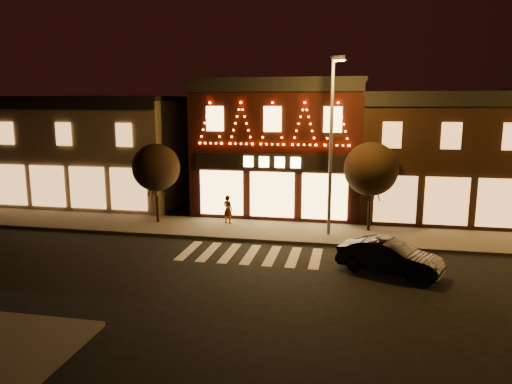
% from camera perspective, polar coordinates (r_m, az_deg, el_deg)
% --- Properties ---
extents(ground, '(120.00, 120.00, 0.00)m').
position_cam_1_polar(ground, '(18.95, -3.17, -11.00)').
color(ground, black).
rests_on(ground, ground).
extents(sidewalk_far, '(44.00, 4.00, 0.15)m').
position_cam_1_polar(sidewalk_far, '(26.10, 5.52, -4.77)').
color(sidewalk_far, '#47423D').
rests_on(sidewalk_far, ground).
extents(building_left, '(12.20, 8.28, 7.30)m').
position_cam_1_polar(building_left, '(35.77, -18.03, 4.78)').
color(building_left, '#685D4A').
rests_on(building_left, ground).
extents(building_pulp, '(10.20, 8.34, 8.30)m').
position_cam_1_polar(building_pulp, '(31.47, 3.13, 5.47)').
color(building_pulp, '#330F0B').
rests_on(building_pulp, ground).
extents(building_right_a, '(9.20, 8.28, 7.50)m').
position_cam_1_polar(building_right_a, '(31.61, 20.47, 4.11)').
color(building_right_a, black).
rests_on(building_right_a, ground).
extents(streetlamp_mid, '(0.74, 2.05, 8.93)m').
position_cam_1_polar(streetlamp_mid, '(24.59, 8.93, 6.79)').
color(streetlamp_mid, '#59595E').
rests_on(streetlamp_mid, sidewalk_far).
extents(tree_left, '(2.69, 2.69, 4.50)m').
position_cam_1_polar(tree_left, '(27.97, -11.66, 2.83)').
color(tree_left, black).
rests_on(tree_left, sidewalk_far).
extents(tree_right, '(2.84, 2.84, 4.74)m').
position_cam_1_polar(tree_right, '(26.22, 13.36, 2.64)').
color(tree_right, black).
rests_on(tree_right, sidewalk_far).
extents(dark_sedan, '(4.44, 2.93, 1.38)m').
position_cam_1_polar(dark_sedan, '(20.81, 15.40, -7.36)').
color(dark_sedan, black).
rests_on(dark_sedan, ground).
extents(pedestrian, '(0.69, 0.58, 1.62)m').
position_cam_1_polar(pedestrian, '(27.49, -3.33, -2.05)').
color(pedestrian, gray).
rests_on(pedestrian, sidewalk_far).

